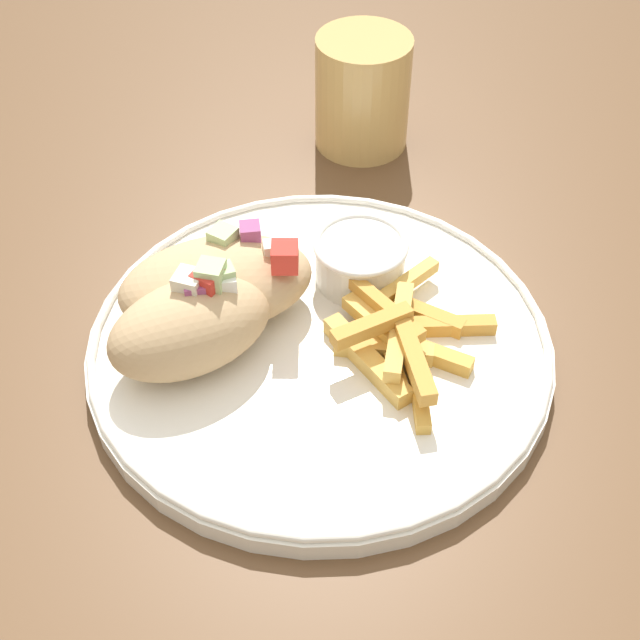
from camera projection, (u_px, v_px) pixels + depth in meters
name	position (u px, v px, depth m)	size (l,w,h in m)	color
table	(291.00, 393.00, 0.67)	(1.51, 1.51, 0.73)	brown
plate	(320.00, 345.00, 0.61)	(0.32, 0.32, 0.02)	white
pita_sandwich_near	(191.00, 325.00, 0.58)	(0.13, 0.11, 0.07)	tan
pita_sandwich_far	(217.00, 283.00, 0.61)	(0.14, 0.10, 0.07)	tan
fries_pile	(398.00, 338.00, 0.60)	(0.12, 0.15, 0.03)	gold
sauce_ramekin	(360.00, 258.00, 0.64)	(0.07, 0.07, 0.04)	white
water_glass	(362.00, 97.00, 0.77)	(0.08, 0.08, 0.10)	tan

